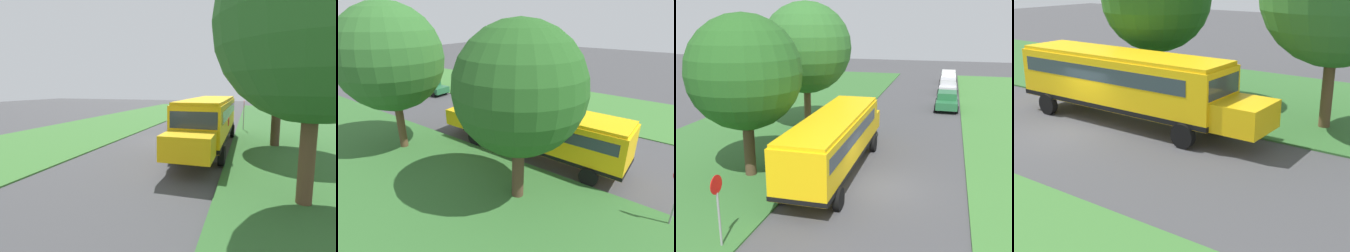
# 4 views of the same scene
# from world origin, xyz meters

# --- Properties ---
(ground_plane) EXTENTS (120.00, 120.00, 0.00)m
(ground_plane) POSITION_xyz_m (0.00, 0.00, 0.00)
(ground_plane) COLOR #424244
(grass_verge) EXTENTS (12.00, 80.00, 0.08)m
(grass_verge) POSITION_xyz_m (-10.00, 0.00, 0.04)
(grass_verge) COLOR #33662D
(grass_verge) RESTS_ON ground
(school_bus) EXTENTS (2.84, 12.42, 3.16)m
(school_bus) POSITION_xyz_m (-2.62, 1.28, 1.92)
(school_bus) COLOR yellow
(school_bus) RESTS_ON ground
(car_green_nearest) EXTENTS (2.02, 4.40, 1.56)m
(car_green_nearest) POSITION_xyz_m (2.80, 18.17, 0.88)
(car_green_nearest) COLOR #236038
(car_green_nearest) RESTS_ON ground
(car_silver_middle) EXTENTS (2.02, 4.40, 1.56)m
(car_silver_middle) POSITION_xyz_m (2.80, 26.21, 0.88)
(car_silver_middle) COLOR #B7B7BC
(car_silver_middle) RESTS_ON ground
(car_white_furthest) EXTENTS (2.02, 4.40, 1.56)m
(car_white_furthest) POSITION_xyz_m (2.80, 33.32, 0.88)
(car_white_furthest) COLOR silver
(car_white_furthest) RESTS_ON ground
(oak_tree_beside_bus) EXTENTS (5.63, 5.63, 8.16)m
(oak_tree_beside_bus) POSITION_xyz_m (-6.63, -0.30, 5.34)
(oak_tree_beside_bus) COLOR #4C3826
(oak_tree_beside_bus) RESTS_ON ground
(oak_tree_roadside_mid) EXTENTS (6.30, 6.30, 9.02)m
(oak_tree_roadside_mid) POSITION_xyz_m (-6.93, 8.80, 5.91)
(oak_tree_roadside_mid) COLOR brown
(oak_tree_roadside_mid) RESTS_ON ground
(stop_sign) EXTENTS (0.08, 0.68, 2.74)m
(stop_sign) POSITION_xyz_m (-4.60, -6.49, 1.74)
(stop_sign) COLOR gray
(stop_sign) RESTS_ON ground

